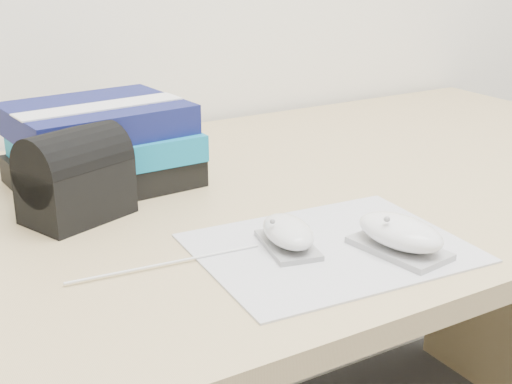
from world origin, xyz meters
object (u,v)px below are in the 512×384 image
mouse_front (400,235)px  pouch (75,176)px  desk (239,309)px  mouse_rear (288,234)px  book_stack (101,145)px

mouse_front → pouch: (-0.29, 0.31, 0.04)m
mouse_front → pouch: size_ratio=0.81×
desk → mouse_rear: bearing=-107.1°
book_stack → desk: bearing=-22.1°
mouse_front → book_stack: bearing=117.0°
mouse_front → pouch: bearing=133.6°
mouse_rear → mouse_front: size_ratio=0.86×
mouse_front → mouse_rear: bearing=144.5°
mouse_rear → mouse_front: 0.13m
desk → pouch: size_ratio=10.33×
desk → pouch: (-0.27, -0.04, 0.29)m
mouse_rear → pouch: 0.30m
pouch → book_stack: bearing=56.6°
desk → mouse_front: 0.43m
desk → mouse_rear: (-0.08, -0.27, 0.26)m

